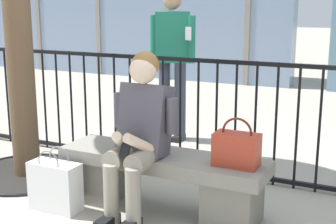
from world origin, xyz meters
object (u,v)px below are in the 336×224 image
(stone_bench, at_px, (162,176))
(handbag_on_bench, at_px, (237,149))
(seated_person_with_phone, at_px, (139,130))
(shopping_bag, at_px, (55,186))
(bystander_at_railing, at_px, (172,53))

(stone_bench, relative_size, handbag_on_bench, 4.67)
(seated_person_with_phone, xyz_separation_m, shopping_bag, (-0.61, -0.23, -0.46))
(handbag_on_bench, height_order, shopping_bag, handbag_on_bench)
(seated_person_with_phone, bearing_deg, stone_bench, 47.19)
(stone_bench, bearing_deg, bystander_at_railing, 113.74)
(bystander_at_railing, bearing_deg, stone_bench, -66.26)
(handbag_on_bench, relative_size, bystander_at_railing, 0.20)
(seated_person_with_phone, height_order, handbag_on_bench, seated_person_with_phone)
(stone_bench, height_order, shopping_bag, shopping_bag)
(stone_bench, height_order, handbag_on_bench, handbag_on_bench)
(stone_bench, height_order, bystander_at_railing, bystander_at_railing)
(stone_bench, xyz_separation_m, seated_person_with_phone, (-0.12, -0.13, 0.38))
(seated_person_with_phone, distance_m, shopping_bag, 0.80)
(stone_bench, distance_m, shopping_bag, 0.82)
(stone_bench, xyz_separation_m, handbag_on_bench, (0.58, -0.01, 0.30))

